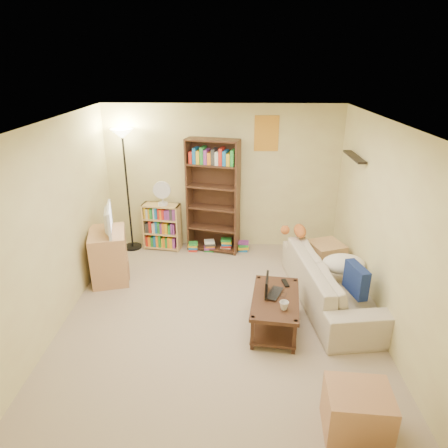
# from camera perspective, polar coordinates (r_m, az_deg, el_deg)

# --- Properties ---
(room) EXTENTS (4.50, 4.54, 2.52)m
(room) POSITION_cam_1_polar(r_m,az_deg,el_deg) (4.68, -0.80, 3.49)
(room) COLOR tan
(room) RESTS_ON ground
(sofa) EXTENTS (2.41, 1.40, 0.64)m
(sofa) POSITION_cam_1_polar(r_m,az_deg,el_deg) (5.74, 15.18, -7.88)
(sofa) COLOR beige
(sofa) RESTS_ON ground
(navy_pillow) EXTENTS (0.22, 0.44, 0.38)m
(navy_pillow) POSITION_cam_1_polar(r_m,az_deg,el_deg) (5.26, 18.36, -7.55)
(navy_pillow) COLOR navy
(navy_pillow) RESTS_ON sofa
(cream_blanket) EXTENTS (0.59, 0.42, 0.25)m
(cream_blanket) POSITION_cam_1_polar(r_m,az_deg,el_deg) (5.73, 16.72, -5.49)
(cream_blanket) COLOR white
(cream_blanket) RESTS_ON sofa
(tabby_cat) EXTENTS (0.51, 0.23, 0.17)m
(tabby_cat) POSITION_cam_1_polar(r_m,az_deg,el_deg) (6.19, 10.43, -0.94)
(tabby_cat) COLOR #C6632A
(tabby_cat) RESTS_ON sofa
(coffee_table) EXTENTS (0.69, 1.08, 0.45)m
(coffee_table) POSITION_cam_1_polar(r_m,az_deg,el_deg) (5.09, 7.30, -11.79)
(coffee_table) COLOR #3E2117
(coffee_table) RESTS_ON ground
(laptop) EXTENTS (0.48, 0.45, 0.03)m
(laptop) POSITION_cam_1_polar(r_m,az_deg,el_deg) (5.04, 7.76, -9.94)
(laptop) COLOR black
(laptop) RESTS_ON coffee_table
(laptop_screen) EXTENTS (0.06, 0.34, 0.23)m
(laptop_screen) POSITION_cam_1_polar(r_m,az_deg,el_deg) (4.97, 6.13, -8.64)
(laptop_screen) COLOR white
(laptop_screen) RESTS_ON laptop
(mug) EXTENTS (0.20, 0.20, 0.10)m
(mug) POSITION_cam_1_polar(r_m,az_deg,el_deg) (4.77, 8.57, -11.44)
(mug) COLOR silver
(mug) RESTS_ON coffee_table
(tv_remote) EXTENTS (0.09, 0.19, 0.02)m
(tv_remote) POSITION_cam_1_polar(r_m,az_deg,el_deg) (5.29, 8.76, -8.33)
(tv_remote) COLOR black
(tv_remote) RESTS_ON coffee_table
(tv_stand) EXTENTS (0.69, 0.83, 0.78)m
(tv_stand) POSITION_cam_1_polar(r_m,az_deg,el_deg) (6.32, -16.09, -4.35)
(tv_stand) COLOR tan
(tv_stand) RESTS_ON ground
(television) EXTENTS (0.73, 0.43, 0.40)m
(television) POSITION_cam_1_polar(r_m,az_deg,el_deg) (6.09, -16.67, 0.60)
(television) COLOR black
(television) RESTS_ON tv_stand
(tall_bookshelf) EXTENTS (0.93, 0.51, 1.97)m
(tall_bookshelf) POSITION_cam_1_polar(r_m,az_deg,el_deg) (6.77, -1.59, 4.31)
(tall_bookshelf) COLOR #492C1C
(tall_bookshelf) RESTS_ON ground
(short_bookshelf) EXTENTS (0.68, 0.36, 0.83)m
(short_bookshelf) POSITION_cam_1_polar(r_m,az_deg,el_deg) (7.13, -8.85, -0.38)
(short_bookshelf) COLOR tan
(short_bookshelf) RESTS_ON ground
(desk_fan) EXTENTS (0.29, 0.17, 0.43)m
(desk_fan) POSITION_cam_1_polar(r_m,az_deg,el_deg) (6.86, -8.84, 4.48)
(desk_fan) COLOR silver
(desk_fan) RESTS_ON short_bookshelf
(floor_lamp) EXTENTS (0.36, 0.36, 2.12)m
(floor_lamp) POSITION_cam_1_polar(r_m,az_deg,el_deg) (6.87, -14.08, 9.52)
(floor_lamp) COLOR black
(floor_lamp) RESTS_ON ground
(side_table) EXTENTS (0.60, 0.60, 0.54)m
(side_table) POSITION_cam_1_polar(r_m,az_deg,el_deg) (6.44, 14.27, -4.85)
(side_table) COLOR tan
(side_table) RESTS_ON ground
(end_cabinet) EXTENTS (0.60, 0.51, 0.47)m
(end_cabinet) POSITION_cam_1_polar(r_m,az_deg,el_deg) (4.10, 18.47, -24.14)
(end_cabinet) COLOR tan
(end_cabinet) RESTS_ON ground
(book_stacks) EXTENTS (1.08, 0.17, 0.23)m
(book_stacks) POSITION_cam_1_polar(r_m,az_deg,el_deg) (7.06, -0.73, -3.13)
(book_stacks) COLOR red
(book_stacks) RESTS_ON ground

